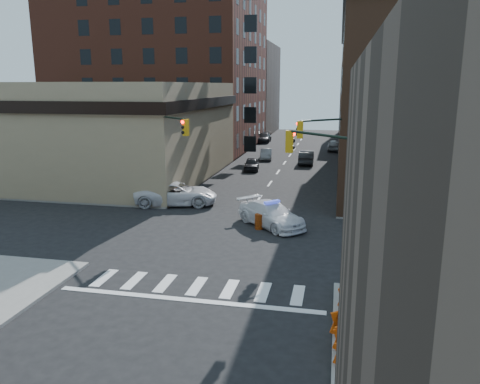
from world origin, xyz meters
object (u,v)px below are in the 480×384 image
at_px(pickup, 176,194).
at_px(parked_car_wfar, 266,154).
at_px(pedestrian_b, 96,189).
at_px(barrel_road, 259,221).
at_px(parked_car_enear, 306,157).
at_px(barrel_bank, 184,196).
at_px(parked_car_wnear, 251,164).
at_px(pedestrian_a, 171,185).
at_px(barricade_se_a, 394,279).
at_px(barricade_nw_a, 170,194).
at_px(police_car, 271,215).

xyz_separation_m(pickup, parked_car_wfar, (3.30, 23.19, -0.21)).
relative_size(pedestrian_b, barrel_road, 2.01).
distance_m(pickup, parked_car_enear, 22.27).
xyz_separation_m(parked_car_wfar, barrel_bank, (-3.00, -22.37, -0.19)).
xyz_separation_m(parked_car_wnear, barrel_road, (4.22, -20.34, -0.16)).
bearing_deg(parked_car_enear, pedestrian_a, 62.76).
bearing_deg(parked_car_enear, barrel_bank, 66.44).
height_order(pedestrian_b, barrel_road, pedestrian_b).
height_order(pickup, parked_car_wfar, pickup).
bearing_deg(barricade_se_a, barrel_road, 31.71).
distance_m(barrel_bank, barricade_nw_a, 1.04).
relative_size(pickup, parked_car_wnear, 1.64).
distance_m(police_car, pedestrian_b, 14.12).
height_order(parked_car_wnear, parked_car_enear, parked_car_enear).
height_order(parked_car_wfar, barricade_se_a, parked_car_wfar).
xyz_separation_m(pickup, pedestrian_b, (-6.03, -0.98, 0.26)).
bearing_deg(barrel_road, barricade_se_a, -47.79).
height_order(police_car, parked_car_enear, parked_car_enear).
height_order(pickup, parked_car_wnear, pickup).
bearing_deg(barrel_road, parked_car_wfar, 97.76).
relative_size(police_car, parked_car_wfar, 1.36).
xyz_separation_m(police_car, barrel_bank, (-7.46, 4.83, -0.31)).
height_order(police_car, pickup, pickup).
distance_m(parked_car_enear, barricade_se_a, 33.88).
relative_size(barrel_bank, barricade_se_a, 0.69).
distance_m(parked_car_wnear, parked_car_enear, 7.42).
relative_size(parked_car_wfar, parked_car_enear, 0.83).
bearing_deg(pickup, parked_car_wfar, -21.76).
bearing_deg(barrel_road, pedestrian_b, 163.98).
relative_size(parked_car_wfar, barricade_se_a, 2.96).
bearing_deg(pedestrian_b, barricade_se_a, -44.71).
bearing_deg(barricade_se_a, pedestrian_b, 49.58).
height_order(parked_car_wnear, barricade_nw_a, parked_car_wnear).
distance_m(police_car, barrel_road, 1.02).
height_order(parked_car_enear, barricade_nw_a, parked_car_enear).
bearing_deg(parked_car_wnear, police_car, -83.55).
relative_size(barrel_road, barricade_nw_a, 0.72).
bearing_deg(barricade_nw_a, pickup, -53.58).
xyz_separation_m(pickup, parked_car_wnear, (2.89, 15.59, -0.21)).
relative_size(parked_car_enear, barricade_nw_a, 3.52).
relative_size(parked_car_wnear, barrel_road, 3.91).
bearing_deg(parked_car_enear, parked_car_wfar, -28.35).
xyz_separation_m(police_car, pickup, (-7.76, 4.01, 0.09)).
distance_m(parked_car_wnear, barricade_se_a, 30.48).
bearing_deg(pedestrian_a, barrel_road, -24.24).
relative_size(pedestrian_a, barrel_road, 2.05).
bearing_deg(barricade_se_a, barrel_bank, 35.55).
xyz_separation_m(police_car, barricade_nw_a, (-8.46, 4.63, -0.12)).
xyz_separation_m(parked_car_wnear, pedestrian_a, (-3.82, -14.16, 0.49)).
height_order(pedestrian_a, barrel_bank, pedestrian_a).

